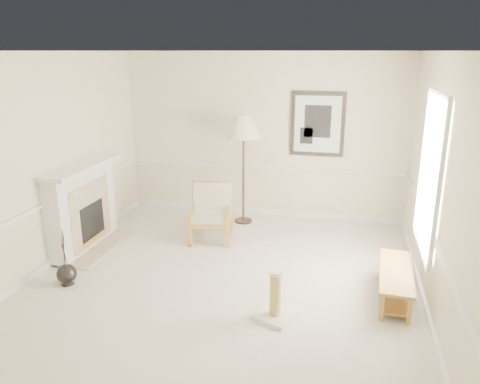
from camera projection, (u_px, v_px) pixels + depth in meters
name	position (u px, v px, depth m)	size (l,w,h in m)	color
ground	(223.00, 281.00, 6.14)	(5.50, 5.50, 0.00)	silver
room	(234.00, 140.00, 5.64)	(5.04, 5.54, 2.92)	beige
fireplace	(83.00, 208.00, 7.03)	(0.64, 1.64, 1.31)	white
floor_vase	(67.00, 274.00, 6.02)	(0.26, 0.26, 0.75)	black
armchair	(211.00, 210.00, 7.45)	(0.78, 0.82, 0.88)	#A77436
floor_lamp	(244.00, 130.00, 7.80)	(0.69, 0.69, 1.88)	black
bench	(395.00, 279.00, 5.67)	(0.46, 1.29, 0.36)	#A77436
scratching_post	(275.00, 303.00, 5.25)	(0.53, 0.53, 0.58)	white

